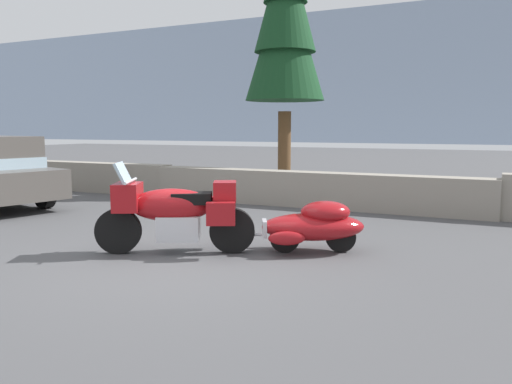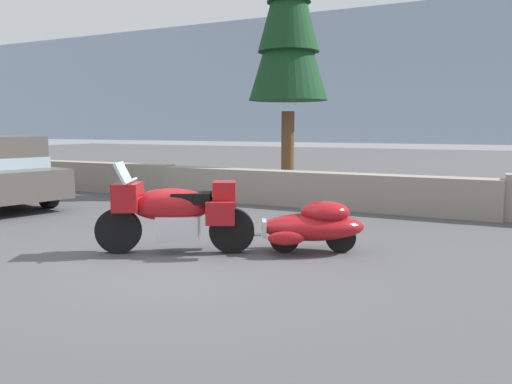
# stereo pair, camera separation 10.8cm
# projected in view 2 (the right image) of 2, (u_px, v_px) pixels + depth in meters

# --- Properties ---
(ground_plane) EXTENTS (80.00, 80.00, 0.00)m
(ground_plane) POSITION_uv_depth(u_px,v_px,m) (175.00, 263.00, 6.85)
(ground_plane) COLOR #4C4C4F
(stone_guard_wall) EXTENTS (24.00, 0.59, 0.92)m
(stone_guard_wall) POSITION_uv_depth(u_px,v_px,m) (312.00, 188.00, 11.69)
(stone_guard_wall) COLOR gray
(stone_guard_wall) RESTS_ON ground
(distant_ridgeline) EXTENTS (240.00, 80.00, 16.00)m
(distant_ridgeline) POSITION_uv_depth(u_px,v_px,m) (481.00, 94.00, 90.99)
(distant_ridgeline) COLOR #8C9EB7
(distant_ridgeline) RESTS_ON ground
(touring_motorcycle) EXTENTS (2.13, 1.35, 1.33)m
(touring_motorcycle) POSITION_uv_depth(u_px,v_px,m) (174.00, 211.00, 7.31)
(touring_motorcycle) COLOR black
(touring_motorcycle) RESTS_ON ground
(car_shaped_trailer) EXTENTS (2.13, 1.31, 0.76)m
(car_shaped_trailer) POSITION_uv_depth(u_px,v_px,m) (313.00, 225.00, 7.37)
(car_shaped_trailer) COLOR black
(car_shaped_trailer) RESTS_ON ground
(pine_tree_tall) EXTENTS (2.18, 2.18, 7.88)m
(pine_tree_tall) POSITION_uv_depth(u_px,v_px,m) (289.00, 12.00, 13.67)
(pine_tree_tall) COLOR brown
(pine_tree_tall) RESTS_ON ground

